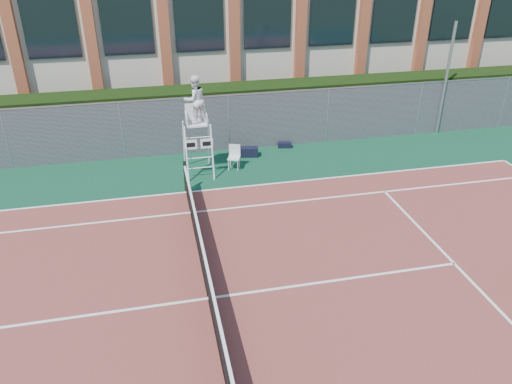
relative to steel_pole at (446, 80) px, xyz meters
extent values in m
plane|color=#233814|center=(-10.95, -8.70, -2.30)|extent=(120.00, 120.00, 0.00)
cube|color=#0E3D20|center=(-10.95, -7.70, -2.29)|extent=(36.00, 20.00, 0.01)
cube|color=brown|center=(-10.95, -8.70, -2.28)|extent=(23.77, 10.97, 0.02)
cylinder|color=black|center=(-10.95, -3.10, -1.75)|extent=(0.10, 0.10, 1.10)
cube|color=black|center=(-10.95, -8.70, -1.84)|extent=(0.03, 11.00, 0.86)
cube|color=white|center=(-10.95, -8.70, -1.38)|extent=(0.06, 11.20, 0.07)
cube|color=black|center=(-10.95, 1.30, -1.20)|extent=(40.00, 1.40, 2.20)
cube|color=beige|center=(-10.95, 9.30, 1.70)|extent=(44.00, 10.00, 8.00)
cylinder|color=#9EA0A5|center=(0.00, 0.00, 0.00)|extent=(0.12, 0.12, 4.60)
cylinder|color=white|center=(-10.80, -2.19, -1.38)|extent=(0.05, 0.53, 1.92)
cylinder|color=white|center=(-9.92, -2.19, -1.38)|extent=(0.05, 0.53, 1.92)
cylinder|color=white|center=(-10.80, -1.21, -1.38)|extent=(0.05, 0.53, 1.92)
cylinder|color=white|center=(-9.92, -1.21, -1.38)|extent=(0.05, 0.53, 1.92)
cube|color=white|center=(-10.36, -1.70, -0.47)|extent=(0.69, 0.59, 0.06)
cube|color=white|center=(-10.36, -1.43, -0.13)|extent=(0.69, 0.05, 0.59)
cube|color=white|center=(-10.63, -2.09, -1.06)|extent=(0.43, 0.03, 0.33)
cube|color=white|center=(-10.08, -2.09, -1.06)|extent=(0.43, 0.03, 0.33)
imported|color=white|center=(-10.36, -1.65, 0.37)|extent=(0.94, 0.84, 1.62)
cube|color=silver|center=(-9.09, -1.73, -1.86)|extent=(0.53, 0.53, 0.04)
cube|color=silver|center=(-9.03, -1.55, -1.62)|extent=(0.40, 0.18, 0.44)
cylinder|color=silver|center=(-9.31, -1.82, -2.08)|extent=(0.03, 0.03, 0.41)
cylinder|color=silver|center=(-9.00, -1.94, -2.08)|extent=(0.03, 0.03, 0.41)
cylinder|color=silver|center=(-9.19, -1.51, -2.08)|extent=(0.03, 0.03, 0.41)
cylinder|color=silver|center=(-8.88, -1.63, -2.08)|extent=(0.03, 0.03, 0.41)
cube|color=black|center=(-8.41, -0.69, -2.11)|extent=(0.89, 0.48, 0.36)
cube|color=black|center=(-6.77, -0.15, -2.18)|extent=(0.57, 0.34, 0.21)
camera|label=1|loc=(-11.84, -17.91, 5.38)|focal=35.00mm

